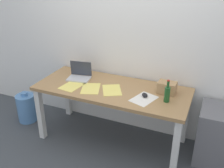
# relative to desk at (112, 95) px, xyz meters

# --- Properties ---
(ground_plane) EXTENTS (8.00, 8.00, 0.00)m
(ground_plane) POSITION_rel_desk_xyz_m (0.00, 0.00, -0.66)
(ground_plane) COLOR #42474C
(back_wall) EXTENTS (5.20, 0.08, 2.60)m
(back_wall) POSITION_rel_desk_xyz_m (0.00, 0.44, 0.64)
(back_wall) COLOR white
(back_wall) RESTS_ON ground
(desk) EXTENTS (1.84, 0.76, 0.75)m
(desk) POSITION_rel_desk_xyz_m (0.00, 0.00, 0.00)
(desk) COLOR #A37A4C
(desk) RESTS_ON ground
(laptop_left) EXTENTS (0.31, 0.25, 0.21)m
(laptop_left) POSITION_rel_desk_xyz_m (-0.49, 0.09, 0.14)
(laptop_left) COLOR silver
(laptop_left) RESTS_ON desk
(beer_bottle) EXTENTS (0.06, 0.06, 0.25)m
(beer_bottle) POSITION_rel_desk_xyz_m (0.67, -0.07, 0.19)
(beer_bottle) COLOR #1E5123
(beer_bottle) RESTS_ON desk
(computer_mouse) EXTENTS (0.10, 0.12, 0.03)m
(computer_mouse) POSITION_rel_desk_xyz_m (0.42, -0.06, 0.11)
(computer_mouse) COLOR black
(computer_mouse) RESTS_ON desk
(cardboard_box) EXTENTS (0.21, 0.15, 0.13)m
(cardboard_box) POSITION_rel_desk_xyz_m (0.63, 0.13, 0.16)
(cardboard_box) COLOR tan
(cardboard_box) RESTS_ON desk
(paper_sheet_front_left) EXTENTS (0.25, 0.32, 0.00)m
(paper_sheet_front_left) POSITION_rel_desk_xyz_m (-0.47, -0.14, 0.10)
(paper_sheet_front_left) COLOR #F4E06B
(paper_sheet_front_left) RESTS_ON desk
(paper_yellow_folder) EXTENTS (0.30, 0.35, 0.00)m
(paper_yellow_folder) POSITION_rel_desk_xyz_m (-0.23, -0.12, 0.10)
(paper_yellow_folder) COLOR #F4E06B
(paper_yellow_folder) RESTS_ON desk
(paper_sheet_front_right) EXTENTS (0.29, 0.35, 0.00)m
(paper_sheet_front_right) POSITION_rel_desk_xyz_m (0.43, -0.12, 0.10)
(paper_sheet_front_right) COLOR white
(paper_sheet_front_right) RESTS_ON desk
(paper_sheet_center) EXTENTS (0.33, 0.36, 0.00)m
(paper_sheet_center) POSITION_rel_desk_xyz_m (0.02, -0.06, 0.10)
(paper_sheet_center) COLOR #F4E06B
(paper_sheet_center) RESTS_ON desk
(water_cooler_jug) EXTENTS (0.27, 0.27, 0.45)m
(water_cooler_jug) POSITION_rel_desk_xyz_m (-1.32, -0.07, -0.45)
(water_cooler_jug) COLOR #598CC6
(water_cooler_jug) RESTS_ON ground
(filing_cabinet) EXTENTS (0.40, 0.48, 0.67)m
(filing_cabinet) POSITION_rel_desk_xyz_m (1.23, 0.13, -0.33)
(filing_cabinet) COLOR slate
(filing_cabinet) RESTS_ON ground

